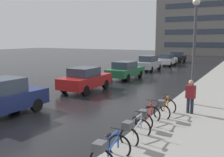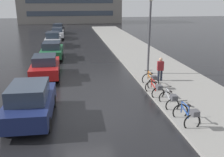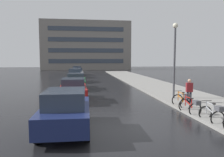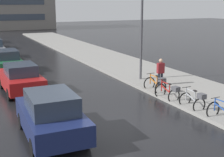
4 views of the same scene
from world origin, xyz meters
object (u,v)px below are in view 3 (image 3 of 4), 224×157
(pedestrian, at_px, (189,90))
(bicycle_second, at_px, (213,113))
(bicycle_third, at_px, (191,106))
(streetlamp, at_px, (175,51))
(car_silver, at_px, (75,75))
(car_red, at_px, (73,90))
(car_black, at_px, (77,71))
(car_navy, at_px, (66,111))
(car_green, at_px, (76,81))
(car_white, at_px, (77,73))
(bicycle_farthest, at_px, (183,100))

(pedestrian, bearing_deg, bicycle_second, -103.16)
(bicycle_second, height_order, bicycle_third, bicycle_third)
(streetlamp, bearing_deg, car_silver, 119.17)
(bicycle_second, bearing_deg, car_silver, 109.41)
(car_red, relative_size, car_silver, 1.00)
(bicycle_third, xyz_separation_m, streetlamp, (0.85, 4.15, 2.99))
(car_black, bearing_deg, bicycle_second, -77.90)
(car_black, height_order, streetlamp, streetlamp)
(bicycle_second, xyz_separation_m, car_navy, (-6.58, -0.07, 0.37))
(bicycle_third, distance_m, car_green, 12.52)
(car_navy, height_order, car_green, car_navy)
(car_red, bearing_deg, car_navy, -90.71)
(car_red, bearing_deg, bicycle_third, -37.15)
(car_white, distance_m, car_black, 5.54)
(car_navy, bearing_deg, bicycle_third, 15.18)
(pedestrian, bearing_deg, car_navy, -151.17)
(bicycle_second, xyz_separation_m, car_silver, (-6.70, 19.02, 0.35))
(bicycle_third, xyz_separation_m, car_red, (-6.32, 4.79, 0.32))
(car_navy, xyz_separation_m, streetlamp, (7.26, 5.88, 2.62))
(bicycle_second, distance_m, pedestrian, 4.21)
(bicycle_second, relative_size, pedestrian, 0.80)
(car_green, distance_m, streetlamp, 10.13)
(pedestrian, height_order, streetlamp, streetlamp)
(bicycle_third, distance_m, pedestrian, 2.70)
(bicycle_farthest, bearing_deg, bicycle_second, -91.03)
(car_navy, distance_m, car_green, 12.58)
(bicycle_farthest, bearing_deg, car_black, 103.52)
(car_silver, bearing_deg, car_white, 87.96)
(bicycle_third, height_order, streetlamp, streetlamp)
(streetlamp, bearing_deg, car_green, 136.68)
(bicycle_farthest, relative_size, car_green, 0.32)
(car_green, xyz_separation_m, car_silver, (-0.27, 6.51, 0.07))
(bicycle_third, xyz_separation_m, car_black, (-6.43, 29.18, 0.32))
(bicycle_farthest, relative_size, car_white, 0.33)
(bicycle_farthest, height_order, car_white, car_white)
(car_green, bearing_deg, car_black, 90.55)
(car_navy, height_order, car_black, car_navy)
(car_navy, distance_m, car_black, 30.91)
(car_green, height_order, car_black, car_black)
(bicycle_third, height_order, car_white, car_white)
(car_navy, bearing_deg, bicycle_farthest, 25.74)
(car_red, relative_size, pedestrian, 2.49)
(bicycle_second, relative_size, streetlamp, 0.24)
(bicycle_third, bearing_deg, car_silver, 110.59)
(bicycle_third, distance_m, car_red, 7.94)
(car_red, distance_m, car_silver, 12.57)
(bicycle_third, bearing_deg, pedestrian, 64.82)
(pedestrian, bearing_deg, car_white, 109.30)
(car_black, bearing_deg, car_navy, -89.95)
(car_silver, height_order, car_white, car_silver)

